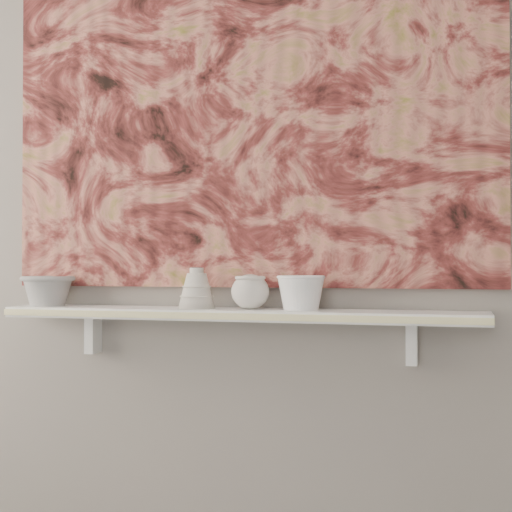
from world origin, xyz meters
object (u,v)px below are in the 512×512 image
(shelf, at_px, (236,314))
(bell_vessel, at_px, (197,288))
(bowl_grey, at_px, (48,290))
(cup_cream, at_px, (250,292))
(painting, at_px, (244,103))
(bowl_white, at_px, (301,292))

(shelf, distance_m, bell_vessel, 0.14)
(bowl_grey, height_order, cup_cream, cup_cream)
(painting, bearing_deg, shelf, -90.00)
(painting, xyz_separation_m, bowl_grey, (-0.61, -0.08, -0.56))
(bowl_grey, relative_size, bowl_white, 1.23)
(bell_vessel, bearing_deg, cup_cream, 0.00)
(bowl_grey, relative_size, bell_vessel, 1.40)
(painting, bearing_deg, cup_cream, -61.86)
(shelf, relative_size, cup_cream, 12.89)
(bowl_grey, bearing_deg, shelf, 0.00)
(shelf, height_order, bell_vessel, bell_vessel)
(shelf, relative_size, bowl_grey, 8.39)
(painting, bearing_deg, bell_vessel, -146.09)
(cup_cream, height_order, bell_vessel, bell_vessel)
(shelf, height_order, painting, painting)
(bell_vessel, relative_size, bowl_white, 0.88)
(shelf, relative_size, bowl_white, 10.29)
(shelf, relative_size, painting, 0.93)
(shelf, distance_m, bowl_grey, 0.61)
(painting, xyz_separation_m, cup_cream, (0.04, -0.08, -0.56))
(painting, xyz_separation_m, bowl_white, (0.19, -0.08, -0.56))
(painting, relative_size, cup_cream, 13.82)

